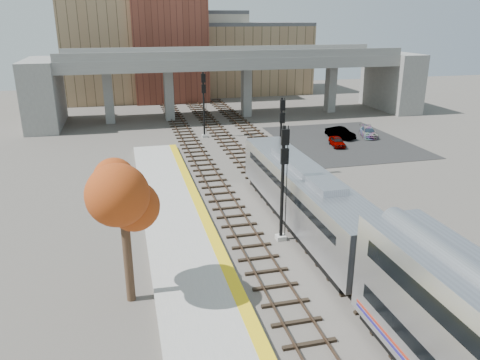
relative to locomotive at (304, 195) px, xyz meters
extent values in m
plane|color=#47423D|center=(-1.00, -7.51, -2.28)|extent=(160.00, 160.00, 0.00)
cube|color=#9E9E99|center=(-8.25, -7.51, -2.10)|extent=(4.50, 60.00, 0.35)
cube|color=yellow|center=(-6.35, -7.51, -1.92)|extent=(0.70, 60.00, 0.01)
cube|color=black|center=(-4.20, 4.99, -2.21)|extent=(2.50, 95.00, 0.14)
cube|color=brown|center=(-4.92, 4.99, -2.10)|extent=(0.07, 95.00, 0.14)
cube|color=brown|center=(-3.48, 4.99, -2.10)|extent=(0.07, 95.00, 0.14)
cube|color=black|center=(0.00, 4.99, -2.21)|extent=(2.50, 95.00, 0.14)
cube|color=brown|center=(-0.72, 4.99, -2.10)|extent=(0.07, 95.00, 0.14)
cube|color=brown|center=(0.72, 4.99, -2.10)|extent=(0.07, 95.00, 0.14)
cube|color=black|center=(4.00, 4.99, -2.21)|extent=(2.50, 95.00, 0.14)
cube|color=brown|center=(3.28, 4.99, -2.10)|extent=(0.07, 95.00, 0.14)
cube|color=brown|center=(4.72, 4.99, -2.10)|extent=(0.07, 95.00, 0.14)
cube|color=slate|center=(4.00, 37.49, 5.47)|extent=(46.00, 10.00, 1.50)
cube|color=slate|center=(4.00, 32.69, 6.72)|extent=(46.00, 0.20, 1.00)
cube|color=slate|center=(4.00, 42.29, 6.72)|extent=(46.00, 0.20, 1.00)
cube|color=slate|center=(-13.00, 37.49, 1.22)|extent=(1.20, 1.60, 7.00)
cube|color=slate|center=(-5.00, 37.49, 1.22)|extent=(1.20, 1.60, 7.00)
cube|color=slate|center=(6.00, 37.49, 1.22)|extent=(1.20, 1.60, 7.00)
cube|color=slate|center=(19.00, 37.49, 1.22)|extent=(1.20, 1.60, 7.00)
cube|color=slate|center=(-21.00, 37.49, 1.97)|extent=(4.00, 12.00, 8.50)
cube|color=slate|center=(29.00, 37.49, 1.97)|extent=(4.00, 12.00, 8.50)
cube|color=#947956|center=(-11.00, 57.49, 5.72)|extent=(18.00, 14.00, 16.00)
cube|color=beige|center=(3.00, 62.49, 4.72)|extent=(16.00, 16.00, 14.00)
cube|color=#4C4C4F|center=(3.00, 62.49, 12.02)|extent=(16.00, 16.00, 0.60)
cube|color=brown|center=(-3.00, 54.49, 7.72)|extent=(12.00, 10.00, 20.00)
cube|color=#947956|center=(13.00, 60.49, 3.72)|extent=(20.00, 14.00, 12.00)
cube|color=#4C4C4F|center=(13.00, 60.49, 10.02)|extent=(20.00, 14.00, 0.60)
cube|color=black|center=(13.00, 20.49, -2.26)|extent=(14.00, 18.00, 0.04)
cube|color=#A8AAB2|center=(0.00, -0.01, 0.07)|extent=(3.00, 19.00, 3.20)
cube|color=black|center=(0.00, 9.51, 0.67)|extent=(2.20, 0.06, 1.10)
cube|color=black|center=(0.00, -0.01, 0.67)|extent=(3.02, 16.15, 0.50)
cube|color=black|center=(0.00, -0.01, -1.78)|extent=(2.70, 17.10, 0.50)
cube|color=#A8AAB2|center=(0.00, -0.01, 1.87)|extent=(1.60, 9.50, 0.40)
cube|color=#9E9E99|center=(-2.10, -1.59, -2.13)|extent=(0.60, 0.60, 0.30)
cylinder|color=black|center=(-2.10, -1.59, 1.46)|extent=(0.21, 0.21, 7.47)
cube|color=black|center=(-2.10, -1.84, 4.55)|extent=(0.48, 0.18, 0.96)
cube|color=black|center=(-2.10, -1.84, 3.38)|extent=(0.48, 0.18, 0.96)
cube|color=#9E9E99|center=(2.00, 10.69, -2.13)|extent=(0.60, 0.60, 0.30)
cylinder|color=black|center=(2.00, 10.69, 1.23)|extent=(0.20, 0.20, 7.01)
cube|color=black|center=(2.00, 10.44, 4.13)|extent=(0.45, 0.18, 0.90)
cube|color=black|center=(2.00, 10.44, 3.03)|extent=(0.45, 0.18, 0.90)
cube|color=#9E9E99|center=(-2.10, 26.38, -2.13)|extent=(0.60, 0.60, 0.30)
cylinder|color=black|center=(-2.10, 26.38, 1.53)|extent=(0.22, 0.22, 7.61)
cube|color=black|center=(-2.10, 26.13, 4.68)|extent=(0.49, 0.18, 0.98)
cube|color=black|center=(-2.10, 26.13, 3.49)|extent=(0.49, 0.18, 0.98)
cylinder|color=#382619|center=(-11.63, -6.13, 0.35)|extent=(0.44, 0.44, 5.26)
ellipsoid|color=#A43F15|center=(-11.63, -6.13, 3.36)|extent=(3.60, 3.60, 3.76)
imported|color=#99999E|center=(11.31, 18.56, -1.69)|extent=(1.77, 3.35, 1.09)
imported|color=#99999E|center=(13.27, 21.83, -1.60)|extent=(2.59, 4.11, 1.28)
imported|color=#99999E|center=(16.80, 21.66, -1.68)|extent=(2.59, 4.14, 1.12)
camera|label=1|loc=(-11.27, -27.24, 11.27)|focal=35.00mm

